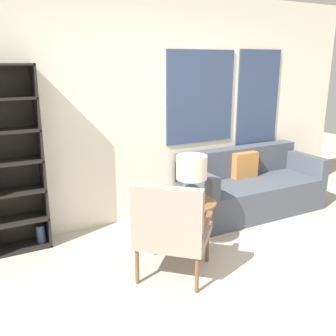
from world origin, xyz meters
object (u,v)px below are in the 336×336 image
(couch, at_px, (249,188))
(table_lamp, at_px, (191,175))
(armchair, at_px, (171,227))
(side_table, at_px, (192,207))

(couch, height_order, table_lamp, table_lamp)
(armchair, height_order, table_lamp, table_lamp)
(couch, bearing_deg, table_lamp, -154.45)
(side_table, height_order, table_lamp, table_lamp)
(armchair, relative_size, table_lamp, 1.82)
(couch, relative_size, table_lamp, 3.64)
(couch, distance_m, side_table, 1.36)
(armchair, bearing_deg, table_lamp, 41.31)
(side_table, relative_size, table_lamp, 1.01)
(couch, bearing_deg, side_table, -155.42)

